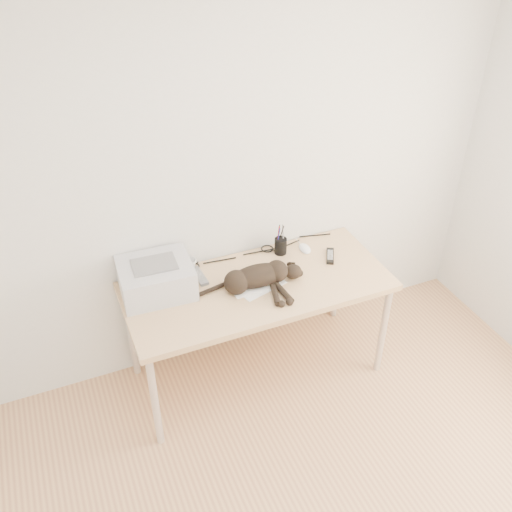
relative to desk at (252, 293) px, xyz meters
name	(u,v)px	position (x,y,z in m)	size (l,w,h in m)	color
wall_back	(234,175)	(0.00, 0.27, 0.69)	(3.50, 3.50, 0.00)	silver
desk	(252,293)	(0.00, 0.00, 0.00)	(1.60, 0.70, 0.74)	tan
printer	(156,278)	(-0.57, 0.08, 0.23)	(0.44, 0.38, 0.20)	#B9B8BE
papers	(255,283)	(-0.01, -0.08, 0.14)	(0.35, 0.28, 0.01)	white
cat	(255,278)	(-0.02, -0.11, 0.20)	(0.66, 0.31, 0.15)	black
mug	(189,266)	(-0.34, 0.19, 0.18)	(0.09, 0.09, 0.09)	white
pen_cup	(281,246)	(0.26, 0.16, 0.19)	(0.08, 0.08, 0.20)	black
remote_grey	(199,276)	(-0.30, 0.11, 0.14)	(0.05, 0.19, 0.02)	slate
remote_black	(330,256)	(0.54, -0.01, 0.14)	(0.05, 0.16, 0.02)	black
mouse	(305,247)	(0.43, 0.13, 0.15)	(0.07, 0.12, 0.04)	white
cable_tangle	(239,256)	(0.00, 0.22, 0.14)	(1.36, 0.09, 0.01)	black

